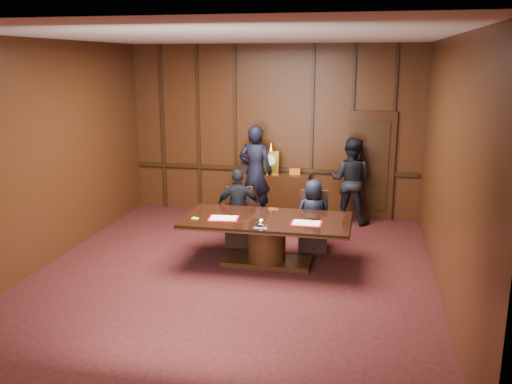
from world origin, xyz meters
TOP-DOWN VIEW (x-y plane):
  - room at (0.07, 0.14)m, footprint 7.00×7.04m
  - sideboard at (0.00, 3.26)m, footprint 1.60×0.45m
  - conference_table at (0.43, 0.51)m, footprint 2.62×1.32m
  - folder_left at (-0.23, 0.35)m, footprint 0.49×0.38m
  - folder_right at (1.07, 0.35)m, footprint 0.46×0.33m
  - inkstand at (0.43, 0.06)m, footprint 0.20×0.14m
  - notepad at (-0.66, 0.26)m, footprint 0.11×0.08m
  - chair_left at (-0.22, 1.39)m, footprint 0.57×0.57m
  - chair_right at (1.08, 1.39)m, footprint 0.52×0.52m
  - signatory_left at (-0.22, 1.31)m, footprint 0.84×0.48m
  - signatory_right at (1.08, 1.31)m, footprint 0.67×0.51m
  - witness_left at (-0.29, 3.10)m, footprint 0.75×0.54m
  - witness_right at (1.63, 3.10)m, footprint 0.96×0.82m

SIDE VIEW (x-z plane):
  - chair_left at x=-0.22m, z-range -0.20..0.79m
  - chair_right at x=1.08m, z-range -0.20..0.79m
  - sideboard at x=0.00m, z-range -0.28..1.26m
  - conference_table at x=0.43m, z-range 0.13..0.89m
  - signatory_right at x=1.08m, z-range 0.00..1.24m
  - signatory_left at x=-0.22m, z-range 0.00..1.36m
  - notepad at x=-0.66m, z-range 0.76..0.77m
  - folder_left at x=-0.23m, z-range 0.76..0.78m
  - folder_right at x=1.07m, z-range 0.76..0.78m
  - inkstand at x=0.43m, z-range 0.76..0.87m
  - witness_right at x=1.63m, z-range 0.00..1.72m
  - witness_left at x=-0.29m, z-range 0.00..1.91m
  - room at x=0.07m, z-range -0.03..3.47m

